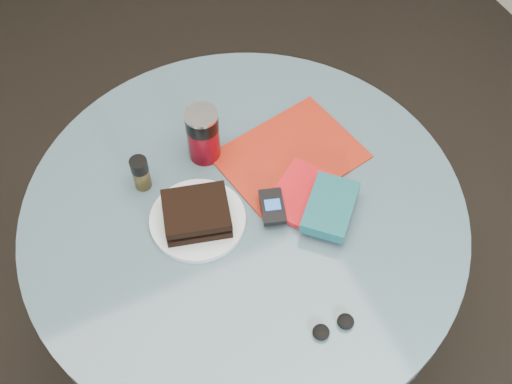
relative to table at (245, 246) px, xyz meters
name	(u,v)px	position (x,y,z in m)	size (l,w,h in m)	color
ground	(248,337)	(0.00, 0.00, -0.59)	(4.00, 4.00, 0.00)	black
table	(245,246)	(0.00, 0.00, 0.00)	(1.00, 1.00, 0.75)	black
plate	(198,220)	(-0.10, 0.02, 0.17)	(0.21, 0.21, 0.01)	silver
sandwich	(196,214)	(-0.11, 0.01, 0.20)	(0.17, 0.15, 0.05)	black
soda_can	(203,135)	(-0.02, 0.18, 0.24)	(0.08, 0.08, 0.14)	#63040F
pepper_grinder	(141,173)	(-0.18, 0.16, 0.21)	(0.05, 0.05, 0.09)	#3D351A
magazine	(290,156)	(0.16, 0.09, 0.17)	(0.32, 0.24, 0.01)	maroon
red_book	(300,193)	(0.13, -0.02, 0.18)	(0.16, 0.11, 0.01)	red
novel	(330,207)	(0.16, -0.10, 0.20)	(0.15, 0.10, 0.03)	#114953
mp3_player	(272,207)	(0.05, -0.04, 0.19)	(0.08, 0.10, 0.02)	black
headphones	(333,327)	(0.04, -0.33, 0.17)	(0.09, 0.04, 0.02)	black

